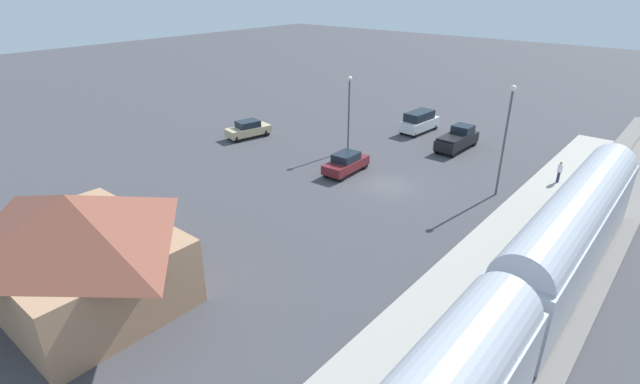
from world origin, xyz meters
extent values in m
plane|color=#424247|center=(0.00, 0.00, 0.00)|extent=(200.00, 200.00, 0.00)
cube|color=slate|center=(-14.00, 0.00, 0.09)|extent=(4.80, 70.00, 0.18)
cube|color=#59544C|center=(-14.72, 0.00, 0.24)|extent=(0.10, 70.00, 0.12)
cube|color=#59544C|center=(-13.28, 0.00, 0.24)|extent=(0.10, 70.00, 0.12)
cube|color=#A8A399|center=(-10.00, 0.00, 0.15)|extent=(3.20, 46.00, 0.30)
cube|color=#ADB2BC|center=(-14.00, 3.98, 2.15)|extent=(2.90, 18.29, 3.70)
cube|color=#19389E|center=(-12.54, 3.98, 1.85)|extent=(0.04, 16.83, 0.36)
cylinder|color=#ADB2BC|center=(-14.00, 3.98, 3.90)|extent=(2.75, 17.56, 2.76)
cube|color=tan|center=(4.00, 22.00, 1.77)|extent=(9.66, 7.53, 3.54)
pyramid|color=brown|center=(4.00, 22.00, 4.69)|extent=(10.46, 8.33, 2.29)
cube|color=#4C3323|center=(4.00, 18.20, 1.05)|extent=(1.10, 0.08, 2.10)
cylinder|color=#23284C|center=(-10.25, -8.61, 0.72)|extent=(0.22, 0.22, 0.85)
cylinder|color=silver|center=(-10.25, -8.61, 1.46)|extent=(0.36, 0.36, 0.62)
sphere|color=tan|center=(-10.25, -8.61, 1.89)|extent=(0.24, 0.24, 0.24)
cube|color=#C6B284|center=(17.57, -1.39, 0.72)|extent=(2.75, 4.79, 0.76)
cube|color=#19232D|center=(17.57, -1.39, 1.42)|extent=(2.04, 2.45, 0.64)
cylinder|color=black|center=(17.99, -3.23, 0.34)|extent=(0.22, 0.68, 0.68)
cylinder|color=black|center=(16.43, -2.89, 0.34)|extent=(0.22, 0.68, 0.68)
cylinder|color=black|center=(18.71, 0.10, 0.34)|extent=(0.22, 0.68, 0.68)
cylinder|color=black|center=(17.14, 0.44, 0.34)|extent=(0.22, 0.68, 0.68)
cube|color=white|center=(5.14, -14.27, 0.84)|extent=(2.26, 5.01, 1.00)
cube|color=#19232D|center=(5.15, -14.12, 1.78)|extent=(1.93, 3.53, 0.88)
cylinder|color=black|center=(5.88, -16.22, 0.34)|extent=(0.22, 0.68, 0.68)
cylinder|color=black|center=(4.16, -16.11, 0.34)|extent=(0.22, 0.68, 0.68)
cylinder|color=black|center=(6.11, -12.43, 0.34)|extent=(0.22, 0.68, 0.68)
cylinder|color=black|center=(4.40, -12.32, 0.34)|extent=(0.22, 0.68, 0.68)
cube|color=maroon|center=(4.14, -0.09, 0.72)|extent=(2.02, 4.57, 0.76)
cube|color=#19232D|center=(4.14, -0.09, 1.42)|extent=(1.71, 2.22, 0.64)
cylinder|color=black|center=(3.27, 1.58, 0.34)|extent=(0.22, 0.68, 0.68)
cylinder|color=black|center=(4.87, 1.65, 0.34)|extent=(0.22, 0.68, 0.68)
cylinder|color=black|center=(3.41, -1.82, 0.34)|extent=(0.22, 0.68, 0.68)
cylinder|color=black|center=(5.01, -1.75, 0.34)|extent=(0.22, 0.68, 0.68)
cube|color=black|center=(-0.36, -11.52, 0.84)|extent=(2.10, 5.45, 0.92)
cube|color=#19232D|center=(-0.39, -12.55, 1.72)|extent=(1.77, 1.77, 0.84)
cylinder|color=black|center=(0.44, -13.70, 0.38)|extent=(0.22, 0.76, 0.76)
cylinder|color=black|center=(-1.28, -13.65, 0.38)|extent=(0.22, 0.76, 0.76)
cylinder|color=black|center=(0.55, -9.40, 0.38)|extent=(0.22, 0.76, 0.76)
cylinder|color=black|center=(-1.17, -9.35, 0.38)|extent=(0.22, 0.76, 0.76)
cube|color=black|center=(-0.34, -10.58, 1.40)|extent=(1.94, 3.02, 0.20)
cylinder|color=#515156|center=(-7.20, -3.86, 3.92)|extent=(0.16, 0.16, 7.85)
sphere|color=#EAE5C6|center=(-7.20, -3.86, 8.03)|extent=(0.44, 0.44, 0.44)
cylinder|color=#515156|center=(7.29, -4.59, 3.29)|extent=(0.16, 0.16, 6.58)
sphere|color=#EAE5C6|center=(7.29, -4.59, 6.76)|extent=(0.44, 0.44, 0.44)
camera|label=1|loc=(-17.89, 29.72, 15.05)|focal=26.68mm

